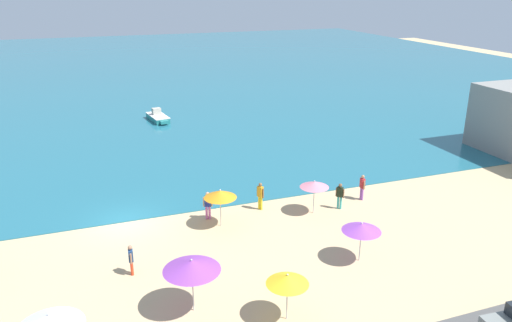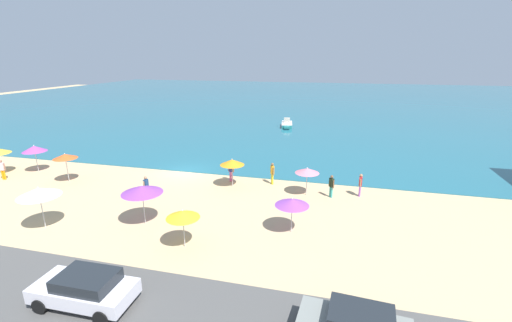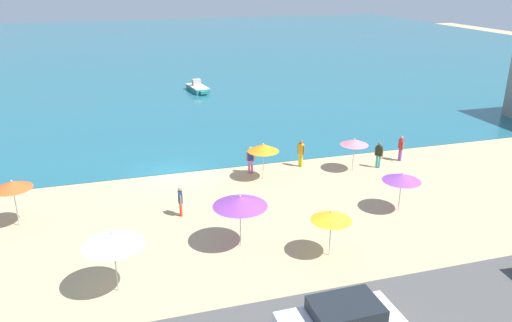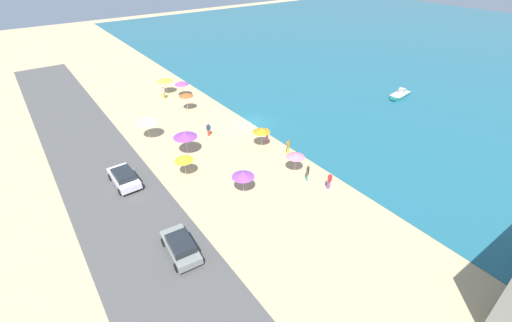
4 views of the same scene
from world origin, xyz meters
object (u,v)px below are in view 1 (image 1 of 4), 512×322
(beach_umbrella_4, at_px, (362,227))
(bather_3, at_px, (340,195))
(beach_umbrella_2, at_px, (287,280))
(beach_umbrella_7, at_px, (314,184))
(bather_5, at_px, (131,258))
(bather_0, at_px, (362,186))
(beach_umbrella_6, at_px, (220,194))
(bather_2, at_px, (260,195))
(skiff_nearshore, at_px, (158,117))
(bather_4, at_px, (208,204))
(beach_umbrella_8, at_px, (192,265))
(beach_umbrella_1, at_px, (49,321))

(beach_umbrella_4, distance_m, bather_3, 6.27)
(beach_umbrella_2, bearing_deg, beach_umbrella_7, 57.68)
(bather_5, bearing_deg, bather_0, 14.33)
(beach_umbrella_2, height_order, beach_umbrella_6, beach_umbrella_6)
(bather_2, xyz_separation_m, bather_5, (-8.48, -4.77, -0.13))
(bather_5, bearing_deg, beach_umbrella_6, 32.10)
(bather_2, relative_size, skiff_nearshore, 0.44)
(bather_0, distance_m, bather_2, 6.83)
(beach_umbrella_4, bearing_deg, bather_5, 166.46)
(beach_umbrella_6, xyz_separation_m, beach_umbrella_7, (5.87, -0.29, -0.12))
(bather_3, xyz_separation_m, skiff_nearshore, (-7.24, 24.86, -0.55))
(bather_5, bearing_deg, beach_umbrella_7, 15.56)
(bather_4, bearing_deg, skiff_nearshore, 87.79)
(bather_0, xyz_separation_m, skiff_nearshore, (-9.30, 24.12, -0.56))
(beach_umbrella_8, relative_size, bather_5, 1.61)
(bather_5, bearing_deg, beach_umbrella_1, -120.07)
(bather_3, relative_size, bather_4, 0.97)
(beach_umbrella_6, xyz_separation_m, bather_5, (-5.53, -3.47, -1.14))
(beach_umbrella_2, distance_m, beach_umbrella_6, 9.22)
(beach_umbrella_4, xyz_separation_m, bather_0, (4.12, 6.58, -0.92))
(bather_5, bearing_deg, bather_3, 13.47)
(beach_umbrella_1, bearing_deg, beach_umbrella_7, 31.34)
(beach_umbrella_7, height_order, bather_3, beach_umbrella_7)
(beach_umbrella_1, distance_m, bather_3, 18.90)
(beach_umbrella_7, bearing_deg, skiff_nearshore, 102.35)
(skiff_nearshore, bearing_deg, beach_umbrella_7, -77.65)
(beach_umbrella_7, height_order, bather_2, beach_umbrella_7)
(beach_umbrella_7, bearing_deg, bather_2, 151.28)
(beach_umbrella_4, relative_size, bather_2, 1.21)
(beach_umbrella_7, bearing_deg, beach_umbrella_1, -148.66)
(beach_umbrella_6, height_order, bather_5, beach_umbrella_6)
(beach_umbrella_1, bearing_deg, bather_3, 28.46)
(bather_2, bearing_deg, beach_umbrella_1, -138.21)
(bather_4, bearing_deg, beach_umbrella_1, -129.00)
(beach_umbrella_8, bearing_deg, bather_5, 119.61)
(beach_umbrella_4, xyz_separation_m, beach_umbrella_6, (-5.61, 6.15, 0.13))
(bather_0, height_order, bather_3, bather_0)
(beach_umbrella_1, relative_size, bather_5, 1.68)
(beach_umbrella_2, bearing_deg, skiff_nearshore, 89.65)
(bather_0, distance_m, bather_5, 15.75)
(beach_umbrella_6, height_order, bather_3, beach_umbrella_6)
(bather_2, bearing_deg, beach_umbrella_6, -156.19)
(beach_umbrella_7, bearing_deg, beach_umbrella_2, -122.32)
(beach_umbrella_6, distance_m, bather_2, 3.38)
(beach_umbrella_8, relative_size, skiff_nearshore, 0.63)
(beach_umbrella_7, bearing_deg, bather_3, -0.44)
(bather_0, bearing_deg, beach_umbrella_6, -177.47)
(beach_umbrella_2, xyz_separation_m, bather_3, (7.45, 8.91, -0.98))
(beach_umbrella_4, relative_size, beach_umbrella_7, 1.00)
(beach_umbrella_1, height_order, beach_umbrella_4, beach_umbrella_1)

